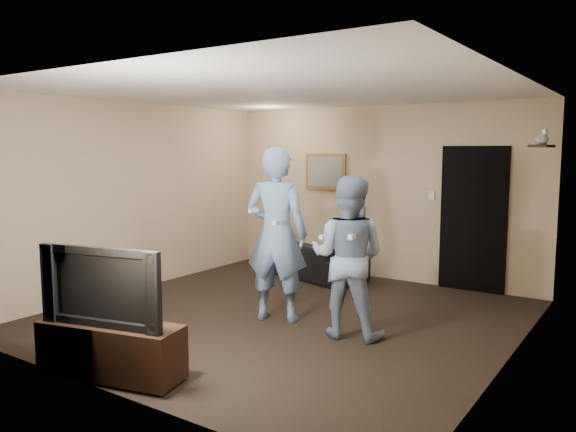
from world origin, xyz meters
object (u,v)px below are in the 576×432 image
Objects in this scene: tv_console at (111,349)px; wii_player_left at (276,234)px; television at (109,285)px; wii_player_right at (348,257)px; sofa at (310,259)px.

tv_console is 0.64× the size of wii_player_left.
television is at bearing 166.84° from tv_console.
wii_player_left is 1.18× the size of wii_player_right.
wii_player_left reaches higher than tv_console.
television is 0.70× the size of wii_player_right.
sofa is 0.93× the size of wii_player_left.
sofa reaches higher than tv_console.
wii_player_right reaches higher than sofa.
wii_player_left is at bearing 71.24° from tv_console.
wii_player_left is (0.86, -2.11, 0.72)m from sofa.
tv_console is at bearing -118.60° from wii_player_right.
sofa is 4.32m from tv_console.
wii_player_right is at bearing 48.25° from tv_console.
tv_console is at bearing 114.21° from sofa.
tv_console is 1.09× the size of television.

